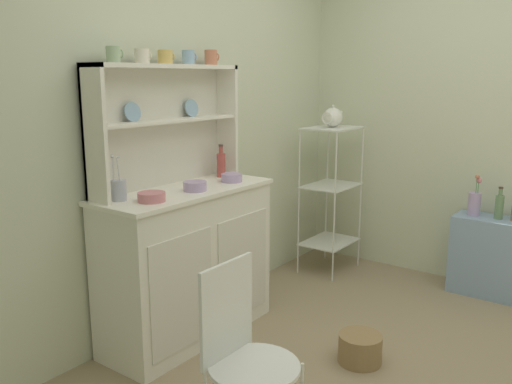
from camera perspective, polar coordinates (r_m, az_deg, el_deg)
The scene contains 20 objects.
wall_back at distance 3.50m, azimuth -7.08°, elevation 7.11°, with size 3.84×0.05×2.50m, color beige.
hutch_cabinet at distance 3.27m, azimuth -7.22°, elevation -7.34°, with size 1.14×0.45×0.91m.
hutch_shelf_unit at distance 3.21m, azimuth -9.78°, elevation 7.90°, with size 1.06×0.18×0.71m.
bakers_rack at distance 4.32m, azimuth 7.91°, elevation 0.80°, with size 0.46×0.34×1.16m.
side_shelf_blue at distance 4.25m, azimuth 23.26°, elevation -6.23°, with size 0.28×0.48×0.57m, color #849EBC.
wire_chair at distance 2.19m, azimuth -1.42°, elevation -16.07°, with size 0.36×0.36×0.85m.
floor_basket at distance 3.15m, azimuth 10.95°, elevation -15.94°, with size 0.24×0.24×0.16m, color #93754C.
cup_sage_0 at distance 2.92m, azimuth -14.84°, elevation 13.89°, with size 0.09×0.07×0.08m.
cup_cream_1 at distance 3.05m, azimuth -11.95°, elevation 13.89°, with size 0.09×0.08×0.08m.
cup_gold_2 at distance 3.16m, azimuth -9.56°, elevation 13.91°, with size 0.10×0.08×0.08m.
cup_sky_3 at distance 3.30m, azimuth -7.15°, elevation 13.95°, with size 0.09×0.07×0.08m.
cup_terracotta_4 at distance 3.45m, azimuth -4.77°, elevation 14.00°, with size 0.09×0.08×0.09m.
bowl_mixing_large at distance 2.87m, azimuth -10.99°, elevation -0.51°, with size 0.15×0.15×0.05m, color #D17A84.
bowl_floral_medium at distance 3.09m, azimuth -6.47°, elevation 0.62°, with size 0.13×0.13×0.05m, color #B79ECC.
bowl_cream_small at distance 3.34m, azimuth -2.59°, elevation 1.51°, with size 0.13×0.13×0.05m, color #B79ECC.
jam_bottle at distance 3.50m, azimuth -3.72°, elevation 2.97°, with size 0.06×0.06×0.21m.
utensil_jar at distance 2.91m, azimuth -14.33°, elevation 0.27°, with size 0.08×0.08×0.24m.
porcelain_teapot at distance 4.25m, azimuth 8.11°, elevation 7.82°, with size 0.24×0.15×0.17m.
flower_vase at distance 4.18m, azimuth 22.13°, elevation -0.94°, with size 0.09×0.09×0.30m.
oil_bottle at distance 4.14m, azimuth 24.34°, elevation -1.35°, with size 0.06×0.06×0.23m.
Camera 1 is at (-2.52, -0.78, 1.55)m, focal length 37.81 mm.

